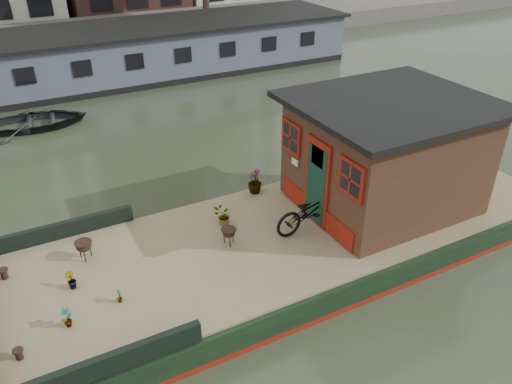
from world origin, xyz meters
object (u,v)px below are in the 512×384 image
bicycle (311,210)px  potted_plant_a (67,317)px  dinghy (35,117)px  brazier_rear (85,250)px  cabin (386,153)px  brazier_front (229,237)px

bicycle → potted_plant_a: size_ratio=4.28×
bicycle → dinghy: bicycle is taller
potted_plant_a → brazier_rear: (0.62, 1.70, -0.01)m
potted_plant_a → brazier_rear: size_ratio=1.04×
cabin → bicycle: cabin is taller
potted_plant_a → brazier_front: (3.25, 0.83, -0.02)m
bicycle → brazier_rear: 4.53m
brazier_front → cabin: bearing=-1.9°
bicycle → brazier_front: bicycle is taller
cabin → potted_plant_a: bearing=-174.2°
potted_plant_a → dinghy: size_ratio=0.12×
bicycle → dinghy: 11.05m
cabin → brazier_rear: bearing=171.1°
bicycle → potted_plant_a: bicycle is taller
potted_plant_a → dinghy: bearing=86.2°
cabin → bicycle: 2.14m
cabin → dinghy: cabin is taller
brazier_rear → dinghy: 9.01m
bicycle → potted_plant_a: 5.02m
bicycle → dinghy: bearing=19.9°
brazier_front → brazier_rear: size_ratio=0.93×
potted_plant_a → brazier_front: size_ratio=1.12×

